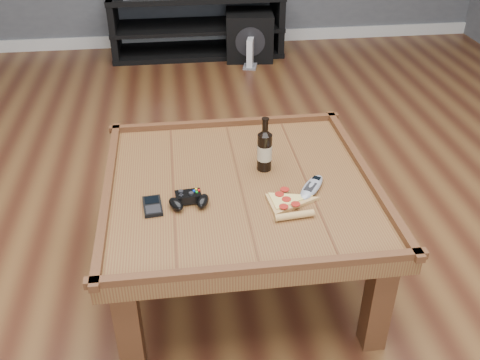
{
  "coord_description": "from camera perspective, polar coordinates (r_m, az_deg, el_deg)",
  "views": [
    {
      "loc": [
        -0.22,
        -1.66,
        1.53
      ],
      "look_at": [
        -0.01,
        -0.09,
        0.52
      ],
      "focal_mm": 40.0,
      "sensor_mm": 36.0,
      "label": 1
    }
  ],
  "objects": [
    {
      "name": "ground",
      "position": [
        2.27,
        0.02,
        -9.92
      ],
      "size": [
        6.0,
        6.0,
        0.0
      ],
      "primitive_type": "plane",
      "color": "#401F12",
      "rests_on": "ground"
    },
    {
      "name": "baseboard",
      "position": [
        4.89,
        -4.68,
        14.8
      ],
      "size": [
        5.0,
        0.02,
        0.1
      ],
      "primitive_type": "cube",
      "color": "silver",
      "rests_on": "ground"
    },
    {
      "name": "coffee_table",
      "position": [
        2.03,
        0.02,
        -1.74
      ],
      "size": [
        1.03,
        1.03,
        0.48
      ],
      "color": "#5A3019",
      "rests_on": "ground"
    },
    {
      "name": "media_console",
      "position": [
        4.6,
        -4.6,
        16.22
      ],
      "size": [
        1.4,
        0.45,
        0.5
      ],
      "color": "black",
      "rests_on": "ground"
    },
    {
      "name": "beer_bottle",
      "position": [
        2.04,
        2.64,
        3.31
      ],
      "size": [
        0.06,
        0.06,
        0.22
      ],
      "color": "black",
      "rests_on": "coffee_table"
    },
    {
      "name": "game_controller",
      "position": [
        1.88,
        -5.47,
        -2.13
      ],
      "size": [
        0.16,
        0.11,
        0.04
      ],
      "rotation": [
        0.0,
        0.0,
        0.08
      ],
      "color": "black",
      "rests_on": "coffee_table"
    },
    {
      "name": "pizza_slice",
      "position": [
        1.88,
        5.08,
        -2.51
      ],
      "size": [
        0.17,
        0.26,
        0.03
      ],
      "rotation": [
        0.0,
        0.0,
        0.1
      ],
      "color": "tan",
      "rests_on": "coffee_table"
    },
    {
      "name": "smartphone",
      "position": [
        1.89,
        -9.31,
        -2.76
      ],
      "size": [
        0.07,
        0.12,
        0.02
      ],
      "rotation": [
        0.0,
        0.0,
        0.1
      ],
      "color": "black",
      "rests_on": "coffee_table"
    },
    {
      "name": "remote_control",
      "position": [
        1.97,
        7.64,
        -0.75
      ],
      "size": [
        0.15,
        0.18,
        0.03
      ],
      "rotation": [
        0.0,
        0.0,
        -0.6
      ],
      "color": "#8F939C",
      "rests_on": "coffee_table"
    },
    {
      "name": "subwoofer",
      "position": [
        4.52,
        0.97,
        15.23
      ],
      "size": [
        0.41,
        0.41,
        0.37
      ],
      "rotation": [
        0.0,
        0.0,
        -0.09
      ],
      "color": "black",
      "rests_on": "ground"
    },
    {
      "name": "game_console",
      "position": [
        4.34,
        1.12,
        13.33
      ],
      "size": [
        0.14,
        0.2,
        0.23
      ],
      "rotation": [
        0.0,
        0.0,
        -0.25
      ],
      "color": "slate",
      "rests_on": "ground"
    }
  ]
}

